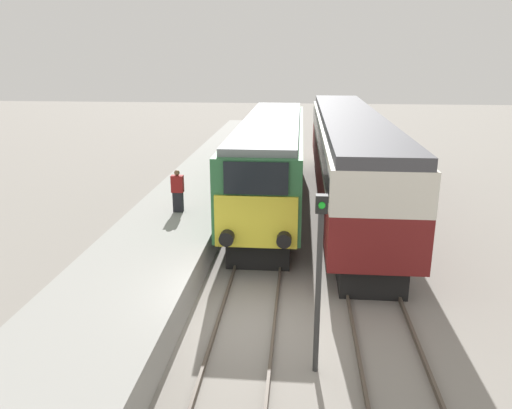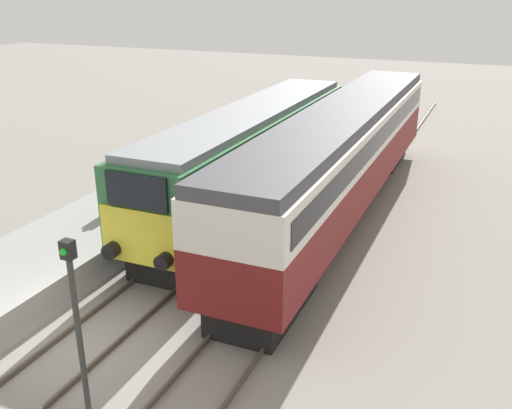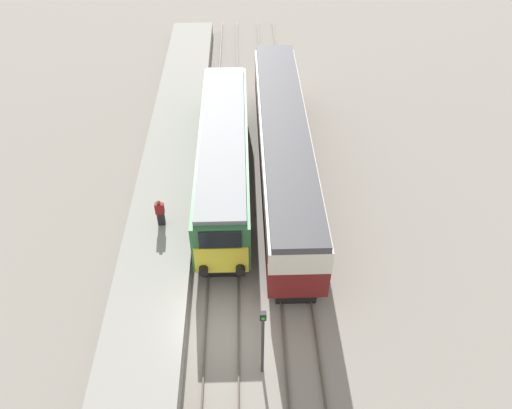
% 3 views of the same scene
% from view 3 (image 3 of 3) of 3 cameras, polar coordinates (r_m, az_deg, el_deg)
% --- Properties ---
extents(ground_plane, '(120.00, 120.00, 0.00)m').
position_cam_3_polar(ground_plane, '(22.73, -3.90, -14.52)').
color(ground_plane, gray).
extents(platform_left, '(3.50, 50.00, 0.98)m').
position_cam_3_polar(platform_left, '(28.01, -10.36, -0.23)').
color(platform_left, gray).
rests_on(platform_left, ground_plane).
extents(rails_near_track, '(1.51, 60.00, 0.14)m').
position_cam_3_polar(rails_near_track, '(25.81, -3.67, -5.20)').
color(rails_near_track, '#4C4238').
rests_on(rails_near_track, ground_plane).
extents(rails_far_track, '(1.50, 60.00, 0.14)m').
position_cam_3_polar(rails_far_track, '(25.89, 3.90, -5.04)').
color(rails_far_track, '#4C4238').
rests_on(rails_far_track, ground_plane).
extents(locomotive, '(2.70, 15.80, 3.92)m').
position_cam_3_polar(locomotive, '(28.49, -3.66, 5.71)').
color(locomotive, black).
rests_on(locomotive, ground_plane).
extents(passenger_carriage, '(2.75, 19.54, 4.13)m').
position_cam_3_polar(passenger_carriage, '(28.79, 3.16, 6.89)').
color(passenger_carriage, black).
rests_on(passenger_carriage, ground_plane).
extents(person_on_platform, '(0.44, 0.26, 1.58)m').
position_cam_3_polar(person_on_platform, '(25.76, -10.89, -0.92)').
color(person_on_platform, black).
rests_on(person_on_platform, platform_left).
extents(signal_post, '(0.24, 0.28, 3.96)m').
position_cam_3_polar(signal_post, '(19.73, 0.78, -15.06)').
color(signal_post, '#333333').
rests_on(signal_post, ground_plane).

